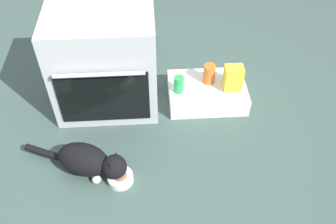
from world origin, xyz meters
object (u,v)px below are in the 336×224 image
Objects in this scene: oven at (105,60)px; soda_can at (179,84)px; food_bowl at (120,177)px; pantry_cabinet at (207,92)px; cat at (89,161)px; sauce_jar at (209,74)px; snack_bag at (233,78)px.

oven reaches higher than soda_can.
food_bowl is (0.09, -0.68, -0.32)m from oven.
oven is 0.73m from pantry_cabinet.
soda_can is (-0.20, -0.04, 0.12)m from pantry_cabinet.
soda_can reaches higher than cat.
cat is at bearing -141.34° from sauce_jar.
oven reaches higher than pantry_cabinet.
soda_can reaches higher than pantry_cabinet.
food_bowl is 0.83× the size of snack_bag.
pantry_cabinet is 4.39× the size of soda_can.
cat reaches higher than food_bowl.
sauce_jar reaches higher than cat.
snack_bag reaches higher than cat.
soda_can is 0.86× the size of sauce_jar.
soda_can is (0.56, 0.53, 0.08)m from cat.
pantry_cabinet is at bearing -3.34° from oven.
cat is 0.99m from sauce_jar.
cat is 0.77m from soda_can.
oven is 0.85m from snack_bag.
cat is (-0.17, 0.07, 0.08)m from food_bowl.
cat is 5.20× the size of soda_can.
cat is (-0.76, -0.57, 0.05)m from pantry_cabinet.
soda_can is at bearing 65.89° from cat.
sauce_jar is at bearing 48.98° from food_bowl.
food_bowl is at bearing -140.66° from snack_bag.
food_bowl is at bearing -131.02° from sauce_jar.
oven is 0.51m from soda_can.
pantry_cabinet is at bearing 11.73° from soda_can.
snack_bag is at bearing -12.74° from pantry_cabinet.
food_bowl is 0.73m from soda_can.
pantry_cabinet is at bearing 47.76° from food_bowl.
oven reaches higher than cat.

